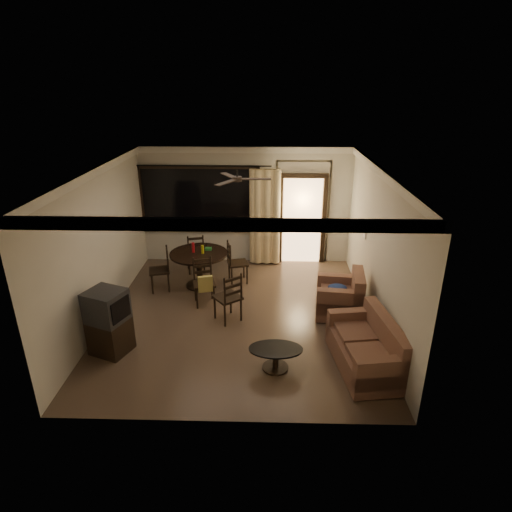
{
  "coord_description": "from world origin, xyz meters",
  "views": [
    {
      "loc": [
        0.52,
        -7.14,
        4.19
      ],
      "look_at": [
        0.31,
        0.2,
        1.16
      ],
      "focal_mm": 30.0,
      "sensor_mm": 36.0,
      "label": 1
    }
  ],
  "objects_px": {
    "sofa": "(369,349)",
    "dining_chair_north": "(196,260)",
    "armchair": "(342,298)",
    "side_chair": "(228,306)",
    "dining_table": "(199,260)",
    "dining_chair_east": "(237,270)",
    "dining_chair_south": "(204,290)",
    "tv_cabinet": "(109,322)",
    "coffee_table": "(276,355)",
    "dining_chair_west": "(161,278)"
  },
  "relations": [
    {
      "from": "dining_table",
      "to": "coffee_table",
      "type": "bearing_deg",
      "value": -60.79
    },
    {
      "from": "sofa",
      "to": "side_chair",
      "type": "height_order",
      "value": "side_chair"
    },
    {
      "from": "dining_chair_south",
      "to": "side_chair",
      "type": "distance_m",
      "value": 0.81
    },
    {
      "from": "dining_table",
      "to": "dining_chair_west",
      "type": "bearing_deg",
      "value": -164.99
    },
    {
      "from": "dining_table",
      "to": "dining_chair_north",
      "type": "height_order",
      "value": "dining_table"
    },
    {
      "from": "dining_chair_north",
      "to": "tv_cabinet",
      "type": "distance_m",
      "value": 3.38
    },
    {
      "from": "coffee_table",
      "to": "dining_chair_north",
      "type": "bearing_deg",
      "value": 116.51
    },
    {
      "from": "dining_table",
      "to": "dining_chair_east",
      "type": "relative_size",
      "value": 1.31
    },
    {
      "from": "dining_chair_east",
      "to": "sofa",
      "type": "height_order",
      "value": "dining_chair_east"
    },
    {
      "from": "sofa",
      "to": "tv_cabinet",
      "type": "bearing_deg",
      "value": 167.47
    },
    {
      "from": "dining_chair_east",
      "to": "dining_table",
      "type": "bearing_deg",
      "value": 89.93
    },
    {
      "from": "coffee_table",
      "to": "side_chair",
      "type": "relative_size",
      "value": 0.85
    },
    {
      "from": "armchair",
      "to": "side_chair",
      "type": "height_order",
      "value": "side_chair"
    },
    {
      "from": "dining_chair_north",
      "to": "side_chair",
      "type": "relative_size",
      "value": 0.96
    },
    {
      "from": "dining_table",
      "to": "sofa",
      "type": "distance_m",
      "value": 4.16
    },
    {
      "from": "dining_table",
      "to": "sofa",
      "type": "height_order",
      "value": "dining_table"
    },
    {
      "from": "dining_chair_west",
      "to": "sofa",
      "type": "bearing_deg",
      "value": 41.21
    },
    {
      "from": "dining_chair_west",
      "to": "side_chair",
      "type": "bearing_deg",
      "value": 36.99
    },
    {
      "from": "dining_chair_east",
      "to": "dining_chair_south",
      "type": "distance_m",
      "value": 1.2
    },
    {
      "from": "coffee_table",
      "to": "dining_table",
      "type": "bearing_deg",
      "value": 119.21
    },
    {
      "from": "armchair",
      "to": "dining_chair_north",
      "type": "bearing_deg",
      "value": 155.15
    },
    {
      "from": "dining_table",
      "to": "armchair",
      "type": "xyz_separation_m",
      "value": [
        2.9,
        -1.17,
        -0.26
      ]
    },
    {
      "from": "dining_chair_west",
      "to": "dining_chair_south",
      "type": "distance_m",
      "value": 1.2
    },
    {
      "from": "dining_chair_east",
      "to": "dining_chair_north",
      "type": "xyz_separation_m",
      "value": [
        -1.01,
        0.54,
        0.0
      ]
    },
    {
      "from": "dining_chair_south",
      "to": "dining_chair_east",
      "type": "bearing_deg",
      "value": 45.7
    },
    {
      "from": "coffee_table",
      "to": "dining_chair_east",
      "type": "bearing_deg",
      "value": 104.57
    },
    {
      "from": "dining_chair_east",
      "to": "armchair",
      "type": "distance_m",
      "value": 2.51
    },
    {
      "from": "side_chair",
      "to": "tv_cabinet",
      "type": "bearing_deg",
      "value": -7.71
    },
    {
      "from": "sofa",
      "to": "coffee_table",
      "type": "bearing_deg",
      "value": 174.83
    },
    {
      "from": "dining_chair_west",
      "to": "side_chair",
      "type": "relative_size",
      "value": 0.96
    },
    {
      "from": "dining_table",
      "to": "side_chair",
      "type": "relative_size",
      "value": 1.26
    },
    {
      "from": "dining_chair_north",
      "to": "sofa",
      "type": "distance_m",
      "value": 4.83
    },
    {
      "from": "dining_table",
      "to": "side_chair",
      "type": "height_order",
      "value": "dining_table"
    },
    {
      "from": "sofa",
      "to": "coffee_table",
      "type": "distance_m",
      "value": 1.45
    },
    {
      "from": "dining_chair_east",
      "to": "dining_chair_south",
      "type": "bearing_deg",
      "value": 135.7
    },
    {
      "from": "dining_chair_west",
      "to": "tv_cabinet",
      "type": "relative_size",
      "value": 0.86
    },
    {
      "from": "dining_chair_west",
      "to": "tv_cabinet",
      "type": "bearing_deg",
      "value": -22.27
    },
    {
      "from": "dining_chair_east",
      "to": "armchair",
      "type": "xyz_separation_m",
      "value": [
        2.1,
        -1.38,
        0.07
      ]
    },
    {
      "from": "dining_table",
      "to": "dining_chair_west",
      "type": "distance_m",
      "value": 0.9
    },
    {
      "from": "sofa",
      "to": "dining_chair_west",
      "type": "bearing_deg",
      "value": 137.99
    },
    {
      "from": "dining_chair_south",
      "to": "armchair",
      "type": "bearing_deg",
      "value": -22.1
    },
    {
      "from": "side_chair",
      "to": "dining_chair_south",
      "type": "bearing_deg",
      "value": -86.33
    },
    {
      "from": "dining_table",
      "to": "coffee_table",
      "type": "distance_m",
      "value": 3.33
    },
    {
      "from": "dining_chair_north",
      "to": "dining_chair_west",
      "type": "bearing_deg",
      "value": 43.24
    },
    {
      "from": "dining_chair_south",
      "to": "sofa",
      "type": "bearing_deg",
      "value": -49.87
    },
    {
      "from": "dining_chair_south",
      "to": "tv_cabinet",
      "type": "height_order",
      "value": "tv_cabinet"
    },
    {
      "from": "dining_table",
      "to": "dining_chair_east",
      "type": "height_order",
      "value": "dining_table"
    },
    {
      "from": "dining_table",
      "to": "tv_cabinet",
      "type": "xyz_separation_m",
      "value": [
        -1.1,
        -2.49,
        -0.05
      ]
    },
    {
      "from": "sofa",
      "to": "dining_chair_north",
      "type": "bearing_deg",
      "value": 124.25
    },
    {
      "from": "dining_table",
      "to": "sofa",
      "type": "xyz_separation_m",
      "value": [
        3.05,
        -2.81,
        -0.28
      ]
    }
  ]
}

